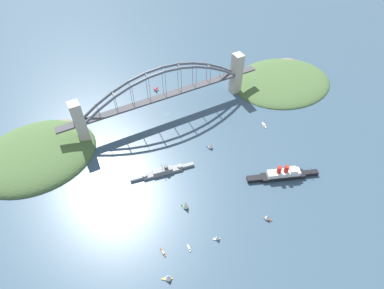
% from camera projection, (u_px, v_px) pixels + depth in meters
% --- Properties ---
extents(ground_plane, '(1400.00, 1400.00, 0.00)m').
position_uv_depth(ground_plane, '(166.00, 114.00, 454.42)').
color(ground_plane, '#385166').
extents(harbor_arch_bridge, '(297.87, 15.08, 76.52)m').
position_uv_depth(harbor_arch_bridge, '(165.00, 95.00, 429.56)').
color(harbor_arch_bridge, '#BCB29E').
rests_on(harbor_arch_bridge, ground).
extents(headland_west_shore, '(163.90, 135.99, 19.29)m').
position_uv_depth(headland_west_shore, '(282.00, 81.00, 511.37)').
color(headland_west_shore, '#476638').
rests_on(headland_west_shore, ground).
extents(headland_east_shore, '(149.69, 128.74, 31.81)m').
position_uv_depth(headland_east_shore, '(38.00, 154.00, 399.67)').
color(headland_east_shore, '#476638').
rests_on(headland_east_shore, ground).
extents(ocean_liner, '(83.88, 37.51, 19.71)m').
position_uv_depth(ocean_liner, '(283.00, 174.00, 370.05)').
color(ocean_liner, black).
rests_on(ocean_liner, ground).
extents(naval_cruiser, '(79.12, 17.05, 16.96)m').
position_uv_depth(naval_cruiser, '(163.00, 171.00, 376.34)').
color(naval_cruiser, gray).
rests_on(naval_cruiser, ground).
extents(seaplane_taxiing_near_bridge, '(7.66, 10.78, 5.23)m').
position_uv_depth(seaplane_taxiing_near_bridge, '(156.00, 89.00, 492.32)').
color(seaplane_taxiing_near_bridge, '#B7B7B2').
rests_on(seaplane_taxiing_near_bridge, ground).
extents(small_boat_0, '(2.50, 10.77, 2.16)m').
position_uv_depth(small_boat_0, '(163.00, 252.00, 308.10)').
color(small_boat_0, brown).
rests_on(small_boat_0, ground).
extents(small_boat_1, '(7.71, 9.92, 12.35)m').
position_uv_depth(small_boat_1, '(186.00, 205.00, 340.46)').
color(small_boat_1, '#2D6B3D').
rests_on(small_boat_1, ground).
extents(small_boat_2, '(4.25, 11.93, 2.25)m').
position_uv_depth(small_boat_2, '(264.00, 125.00, 436.68)').
color(small_boat_2, silver).
rests_on(small_boat_2, ground).
extents(small_boat_3, '(7.97, 9.60, 9.82)m').
position_uv_depth(small_boat_3, '(210.00, 145.00, 404.08)').
color(small_boat_3, '#234C8C').
rests_on(small_boat_3, ground).
extents(small_boat_4, '(7.60, 5.57, 7.82)m').
position_uv_depth(small_boat_4, '(217.00, 237.00, 316.08)').
color(small_boat_4, silver).
rests_on(small_boat_4, ground).
extents(small_boat_5, '(7.31, 8.31, 8.48)m').
position_uv_depth(small_boat_5, '(267.00, 217.00, 331.85)').
color(small_boat_5, brown).
rests_on(small_boat_5, ground).
extents(small_boat_6, '(10.13, 7.71, 9.62)m').
position_uv_depth(small_boat_6, '(168.00, 277.00, 287.79)').
color(small_boat_6, gold).
rests_on(small_boat_6, ground).
extents(small_boat_7, '(2.52, 7.92, 2.43)m').
position_uv_depth(small_boat_7, '(189.00, 248.00, 311.07)').
color(small_boat_7, silver).
rests_on(small_boat_7, ground).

